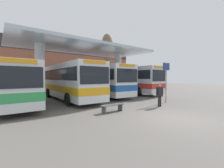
{
  "coord_description": "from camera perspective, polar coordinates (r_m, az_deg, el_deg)",
  "views": [
    {
      "loc": [
        -7.27,
        -4.03,
        2.08
      ],
      "look_at": [
        0.0,
        5.29,
        1.6
      ],
      "focal_mm": 24.0,
      "sensor_mm": 36.0,
      "label": 1
    }
  ],
  "objects": [
    {
      "name": "ground_plane",
      "position": [
        8.57,
        22.84,
        -11.9
      ],
      "size": [
        100.0,
        100.0,
        0.0
      ],
      "primitive_type": "plane",
      "color": "#605B56"
    },
    {
      "name": "townhouse_backdrop",
      "position": [
        30.3,
        -24.09,
        8.18
      ],
      "size": [
        40.0,
        0.58,
        9.06
      ],
      "color": "brown",
      "rests_on": "ground_plane"
    },
    {
      "name": "station_canopy",
      "position": [
        15.66,
        -9.98,
        11.19
      ],
      "size": [
        13.6,
        6.45,
        5.21
      ],
      "color": "silver",
      "rests_on": "ground_plane"
    },
    {
      "name": "transit_bus_left_bay",
      "position": [
        14.04,
        -34.01,
        0.45
      ],
      "size": [
        2.84,
        11.01,
        3.05
      ],
      "rotation": [
        0.0,
        0.0,
        3.13
      ],
      "color": "silver",
      "rests_on": "ground_plane"
    },
    {
      "name": "transit_bus_center_bay",
      "position": [
        14.88,
        -16.13,
        1.3
      ],
      "size": [
        2.91,
        10.16,
        3.31
      ],
      "rotation": [
        0.0,
        0.0,
        3.12
      ],
      "color": "silver",
      "rests_on": "ground_plane"
    },
    {
      "name": "transit_bus_right_bay",
      "position": [
        18.15,
        -6.23,
        1.62
      ],
      "size": [
        3.16,
        11.67,
        3.35
      ],
      "rotation": [
        0.0,
        0.0,
        3.1
      ],
      "color": "silver",
      "rests_on": "ground_plane"
    },
    {
      "name": "transit_bus_far_right_bay",
      "position": [
        20.29,
        5.73,
        1.79
      ],
      "size": [
        2.76,
        10.2,
        3.4
      ],
      "rotation": [
        0.0,
        0.0,
        3.13
      ],
      "color": "silver",
      "rests_on": "ground_plane"
    },
    {
      "name": "waiting_bench_mid_platform",
      "position": [
        9.24,
        0.13,
        -8.54
      ],
      "size": [
        1.58,
        0.44,
        0.46
      ],
      "color": "#4C5156",
      "rests_on": "ground_plane"
    },
    {
      "name": "info_sign_platform",
      "position": [
        13.43,
        19.94,
        3.38
      ],
      "size": [
        0.9,
        0.09,
        3.34
      ],
      "color": "gray",
      "rests_on": "ground_plane"
    },
    {
      "name": "pedestrian_waiting",
      "position": [
        11.39,
        17.71,
        -3.32
      ],
      "size": [
        0.58,
        0.36,
        1.61
      ],
      "rotation": [
        0.0,
        0.0,
        -0.35
      ],
      "color": "black",
      "rests_on": "ground_plane"
    },
    {
      "name": "poplar_tree_behind_left",
      "position": [
        27.57,
        -1.87,
        13.5
      ],
      "size": [
        2.14,
        2.14,
        9.98
      ],
      "color": "#473A2B",
      "rests_on": "ground_plane"
    },
    {
      "name": "parked_car_street",
      "position": [
        26.54,
        -17.1,
        -0.11
      ],
      "size": [
        4.26,
        2.02,
        2.08
      ],
      "rotation": [
        0.0,
        0.0,
        -0.01
      ],
      "color": "black",
      "rests_on": "ground_plane"
    }
  ]
}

